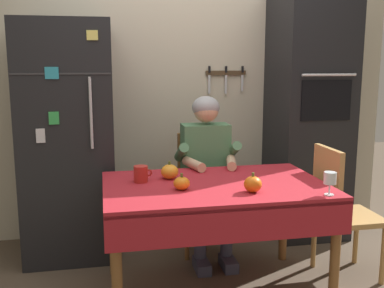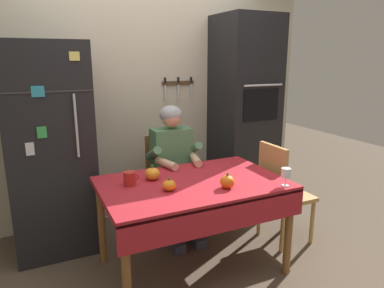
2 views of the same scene
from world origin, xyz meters
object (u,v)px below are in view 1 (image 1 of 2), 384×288
object	(u,v)px
seated_person	(207,163)
coffee_mug	(141,174)
chair_behind_person	(202,186)
pumpkin_large	(182,183)
wall_oven	(308,115)
refrigerator	(68,141)
chair_right_side	(339,207)
pumpkin_small	(253,184)
wine_glass	(330,179)
dining_table	(216,197)
pumpkin_medium	(170,172)

from	to	relation	value
seated_person	coffee_mug	size ratio (longest dim) A/B	10.51
chair_behind_person	pumpkin_large	size ratio (longest dim) A/B	9.25
wall_oven	coffee_mug	size ratio (longest dim) A/B	17.73
chair_behind_person	refrigerator	bearing A→B (deg)	175.01
chair_right_side	pumpkin_small	xyz separation A→B (m)	(-0.73, -0.28, 0.28)
wall_oven	coffee_mug	bearing A→B (deg)	-152.81
seated_person	wine_glass	world-z (taller)	seated_person
refrigerator	pumpkin_small	xyz separation A→B (m)	(1.12, -1.10, -0.11)
dining_table	wine_glass	bearing A→B (deg)	-31.60
seated_person	wall_oven	bearing A→B (deg)	18.31
chair_behind_person	wine_glass	bearing A→B (deg)	-66.65
wall_oven	coffee_mug	distance (m)	1.71
dining_table	pumpkin_small	size ratio (longest dim) A/B	11.89
chair_behind_person	seated_person	world-z (taller)	seated_person
pumpkin_medium	chair_behind_person	bearing A→B (deg)	59.63
pumpkin_medium	chair_right_side	bearing A→B (deg)	-6.06
dining_table	wine_glass	size ratio (longest dim) A/B	10.21
refrigerator	wall_oven	bearing A→B (deg)	1.13
wall_oven	dining_table	distance (m)	1.45
refrigerator	coffee_mug	xyz separation A→B (m)	(0.49, -0.73, -0.11)
dining_table	chair_right_side	size ratio (longest dim) A/B	1.51
refrigerator	seated_person	xyz separation A→B (m)	(1.04, -0.28, -0.16)
chair_right_side	pumpkin_small	distance (m)	0.83
dining_table	chair_right_side	distance (m)	0.91
coffee_mug	wall_oven	bearing A→B (deg)	27.19
seated_person	pumpkin_medium	xyz separation A→B (m)	(-0.35, -0.41, 0.05)
seated_person	pumpkin_medium	distance (m)	0.54
wine_glass	pumpkin_small	world-z (taller)	wine_glass
refrigerator	pumpkin_medium	xyz separation A→B (m)	(0.68, -0.69, -0.11)
wine_glass	dining_table	bearing A→B (deg)	148.40
pumpkin_large	pumpkin_medium	distance (m)	0.28
pumpkin_large	wall_oven	bearing A→B (deg)	38.07
chair_behind_person	chair_right_side	distance (m)	1.09
wall_oven	chair_behind_person	distance (m)	1.11
coffee_mug	wine_glass	size ratio (longest dim) A/B	0.86
wall_oven	seated_person	world-z (taller)	wall_oven
refrigerator	pumpkin_medium	bearing A→B (deg)	-45.21
chair_behind_person	wine_glass	size ratio (longest dim) A/B	6.78
refrigerator	pumpkin_small	distance (m)	1.57
dining_table	pumpkin_large	size ratio (longest dim) A/B	13.93
refrigerator	chair_behind_person	distance (m)	1.11
chair_behind_person	chair_right_side	xyz separation A→B (m)	(0.81, -0.72, 0.00)
dining_table	chair_behind_person	size ratio (longest dim) A/B	1.51
refrigerator	dining_table	distance (m)	1.32
pumpkin_large	refrigerator	bearing A→B (deg)	126.64
wall_oven	pumpkin_large	distance (m)	1.65
seated_person	chair_right_side	bearing A→B (deg)	-33.26
chair_right_side	wine_glass	size ratio (longest dim) A/B	6.78
seated_person	pumpkin_medium	world-z (taller)	seated_person
chair_behind_person	pumpkin_large	xyz separation A→B (m)	(-0.32, -0.87, 0.27)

